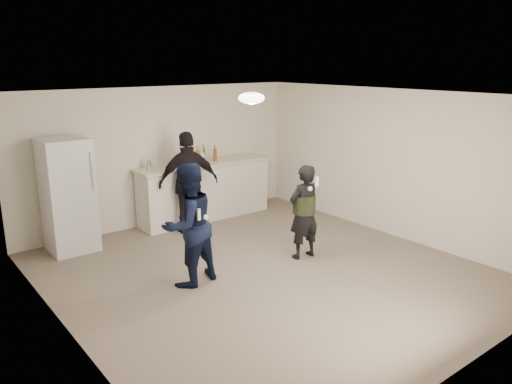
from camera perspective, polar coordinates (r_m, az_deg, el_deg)
floor at (r=7.25m, az=0.99°, el=-9.14°), size 6.00×6.00×0.00m
ceiling at (r=6.64m, az=1.08°, el=10.97°), size 6.00×6.00×0.00m
wall_back at (r=9.31m, az=-10.73°, el=4.08°), size 6.00×0.00×6.00m
wall_front at (r=5.00m, az=23.43°, el=-6.31°), size 6.00×0.00×6.00m
wall_left at (r=5.60m, az=-21.42°, el=-3.88°), size 0.00×6.00×6.00m
wall_right at (r=8.80m, az=15.09°, el=3.20°), size 0.00×6.00×6.00m
counter at (r=9.53m, az=-5.83°, el=0.04°), size 2.60×0.56×1.05m
counter_top at (r=9.40m, az=-5.92°, el=3.25°), size 2.68×0.64×0.04m
fridge at (r=8.33m, az=-20.70°, el=-0.36°), size 0.70×0.70×1.80m
fridge_handle at (r=7.99m, az=-18.23°, el=2.18°), size 0.02×0.02×0.60m
ceiling_dome at (r=6.88m, az=-0.52°, el=10.69°), size 0.36×0.36×0.16m
shaker at (r=8.94m, az=-12.18°, el=3.07°), size 0.08×0.08×0.17m
man at (r=6.68m, az=-7.77°, el=-3.75°), size 0.91×0.77×1.67m
woman at (r=7.57m, az=5.50°, el=-2.28°), size 0.56×0.39×1.46m
camo_shorts at (r=7.53m, az=5.52°, el=-1.40°), size 0.34×0.34×0.28m
spectator at (r=8.73m, az=-7.68°, el=1.07°), size 1.13×0.72×1.78m
remote_man at (r=6.38m, az=-6.56°, el=-2.55°), size 0.04×0.04×0.15m
nunchuk_man at (r=6.49m, az=-5.78°, el=-2.89°), size 0.07×0.07×0.07m
remote_woman at (r=7.26m, az=6.96°, el=1.20°), size 0.04×0.04×0.15m
nunchuk_woman at (r=7.23m, az=6.21°, el=0.37°), size 0.07×0.07×0.07m
bottle_cluster at (r=9.40m, az=-6.17°, el=4.06°), size 0.52×0.25×0.24m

